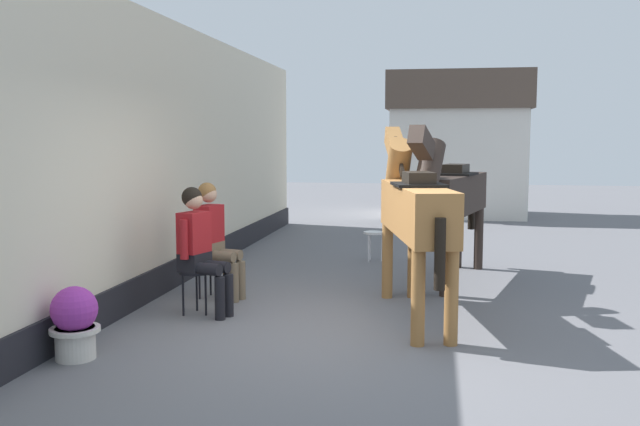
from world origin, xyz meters
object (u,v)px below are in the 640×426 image
Objects in this scene: satchel_bag at (230,276)px; spare_stool_white at (374,236)px; saddled_horse_near at (414,209)px; flower_planter_near at (75,321)px; seated_visitor_far at (214,234)px; seated_visitor_near at (199,244)px; saddled_horse_far at (451,196)px.

spare_stool_white is at bearing -41.45° from satchel_bag.
saddled_horse_near is 4.62× the size of flower_planter_near.
flower_planter_near is (-0.46, -2.41, -0.44)m from seated_visitor_far.
satchel_bag is (-0.16, 1.65, -0.68)m from seated_visitor_near.
flower_planter_near is 1.39× the size of spare_stool_white.
saddled_horse_near reaches higher than flower_planter_near.
seated_visitor_near is at bearing -113.11° from spare_stool_white.
seated_visitor_near is 0.47× the size of saddled_horse_far.
saddled_horse_near reaches higher than spare_stool_white.
saddled_horse_far is 1.99m from spare_stool_white.
saddled_horse_near is 1.89m from saddled_horse_far.
spare_stool_white is (1.55, 3.64, -0.38)m from seated_visitor_near.
satchel_bag is at bearing -169.01° from saddled_horse_far.
satchel_bag is at bearing 95.66° from seated_visitor_near.
saddled_horse_far is 4.58× the size of flower_planter_near.
seated_visitor_far is at bearing -119.84° from spare_stool_white.
seated_visitor_near and seated_visitor_far have the same top height.
saddled_horse_far is 10.46× the size of satchel_bag.
seated_visitor_far is at bearing 79.13° from flower_planter_near.
seated_visitor_far reaches higher than satchel_bag.
seated_visitor_near is 1.78m from flower_planter_near.
saddled_horse_near is 3.45m from spare_stool_white.
seated_visitor_far is 4.96× the size of satchel_bag.
seated_visitor_far is at bearing 96.68° from seated_visitor_near.
saddled_horse_near is at bearing -118.57° from satchel_bag.
saddled_horse_far is at bearing 77.19° from saddled_horse_near.
seated_visitor_near is 1.00× the size of seated_visitor_far.
seated_visitor_near is 3.02× the size of spare_stool_white.
satchel_bag is at bearing 152.13° from saddled_horse_near.
seated_visitor_near is 1.79m from satchel_bag.
saddled_horse_near is at bearing -102.81° from saddled_horse_far.
seated_visitor_far is 2.17× the size of flower_planter_near.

